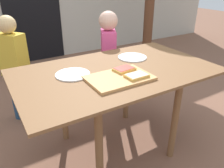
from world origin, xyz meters
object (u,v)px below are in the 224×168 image
(cutting_board, at_px, (119,78))
(pizza_slice_far_right, at_px, (124,69))
(child_right, at_px, (108,53))
(pizza_slice_near_right, at_px, (137,76))
(child_left, at_px, (15,66))
(dining_table, at_px, (116,81))
(plate_white_left, at_px, (73,74))
(plate_white_right, at_px, (132,57))

(cutting_board, relative_size, pizza_slice_far_right, 2.70)
(cutting_board, distance_m, pizza_slice_far_right, 0.12)
(child_right, bearing_deg, pizza_slice_near_right, -108.39)
(pizza_slice_far_right, xyz_separation_m, child_left, (-0.60, 0.91, -0.16))
(dining_table, relative_size, pizza_slice_far_right, 9.27)
(cutting_board, height_order, plate_white_left, cutting_board)
(pizza_slice_far_right, relative_size, child_left, 0.15)
(cutting_board, height_order, child_right, child_right)
(pizza_slice_near_right, xyz_separation_m, child_left, (-0.60, 1.05, -0.16))
(cutting_board, height_order, child_left, child_left)
(dining_table, distance_m, child_right, 0.71)
(plate_white_left, bearing_deg, child_right, 42.37)
(plate_white_left, bearing_deg, plate_white_right, 7.78)
(pizza_slice_far_right, bearing_deg, dining_table, 103.00)
(cutting_board, xyz_separation_m, child_right, (0.38, 0.79, -0.12))
(cutting_board, distance_m, plate_white_right, 0.45)
(plate_white_left, bearing_deg, cutting_board, -43.48)
(plate_white_left, bearing_deg, dining_table, -13.59)
(cutting_board, height_order, plate_white_right, cutting_board)
(dining_table, relative_size, plate_white_right, 6.08)
(cutting_board, bearing_deg, dining_table, 64.98)
(pizza_slice_near_right, height_order, child_right, child_right)
(child_right, bearing_deg, dining_table, -115.77)
(plate_white_right, xyz_separation_m, plate_white_left, (-0.57, -0.08, 0.00))
(dining_table, height_order, cutting_board, cutting_board)
(child_left, bearing_deg, plate_white_left, -70.50)
(dining_table, bearing_deg, child_right, 64.23)
(cutting_board, distance_m, pizza_slice_near_right, 0.12)
(plate_white_left, xyz_separation_m, child_left, (-0.27, 0.76, -0.13))
(pizza_slice_far_right, bearing_deg, child_left, 123.18)
(plate_white_right, relative_size, child_left, 0.23)
(pizza_slice_near_right, bearing_deg, cutting_board, 145.43)
(dining_table, xyz_separation_m, plate_white_left, (-0.31, 0.07, 0.09))
(pizza_slice_near_right, relative_size, child_left, 0.14)
(pizza_slice_near_right, bearing_deg, plate_white_left, 138.82)
(pizza_slice_near_right, height_order, plate_white_left, pizza_slice_near_right)
(pizza_slice_far_right, bearing_deg, plate_white_right, 44.00)
(plate_white_right, height_order, child_right, child_right)
(plate_white_left, relative_size, child_left, 0.23)
(pizza_slice_near_right, distance_m, pizza_slice_far_right, 0.14)
(cutting_board, height_order, pizza_slice_far_right, pizza_slice_far_right)
(pizza_slice_far_right, height_order, child_left, child_left)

